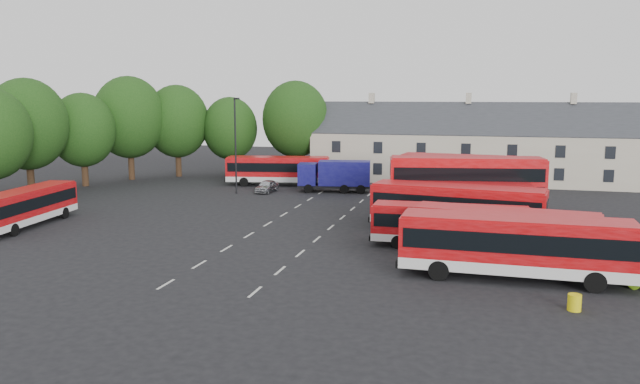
{
  "coord_description": "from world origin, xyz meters",
  "views": [
    {
      "loc": [
        15.94,
        -42.47,
        9.87
      ],
      "look_at": [
        3.41,
        4.86,
        2.2
      ],
      "focal_mm": 35.0,
      "sensor_mm": 36.0,
      "label": 1
    }
  ],
  "objects_px": {
    "bus_row_a": "(515,242)",
    "lamppost": "(236,143)",
    "box_truck": "(335,175)",
    "bus_west": "(27,204)",
    "bus_dd_south": "(466,184)",
    "silver_car": "(267,186)",
    "grit_bin": "(574,302)"
  },
  "relations": [
    {
      "from": "bus_row_a",
      "to": "lamppost",
      "type": "xyz_separation_m",
      "value": [
        -25.78,
        23.76,
        3.04
      ]
    },
    {
      "from": "bus_row_a",
      "to": "box_truck",
      "type": "relative_size",
      "value": 1.61
    },
    {
      "from": "bus_west",
      "to": "box_truck",
      "type": "bearing_deg",
      "value": -45.51
    },
    {
      "from": "box_truck",
      "to": "lamppost",
      "type": "distance_m",
      "value": 10.57
    },
    {
      "from": "bus_dd_south",
      "to": "silver_car",
      "type": "bearing_deg",
      "value": 146.81
    },
    {
      "from": "bus_west",
      "to": "grit_bin",
      "type": "relative_size",
      "value": 13.27
    },
    {
      "from": "bus_dd_south",
      "to": "bus_row_a",
      "type": "bearing_deg",
      "value": -89.18
    },
    {
      "from": "bus_dd_south",
      "to": "lamppost",
      "type": "distance_m",
      "value": 23.87
    },
    {
      "from": "box_truck",
      "to": "lamppost",
      "type": "bearing_deg",
      "value": -168.38
    },
    {
      "from": "bus_dd_south",
      "to": "bus_west",
      "type": "distance_m",
      "value": 33.95
    },
    {
      "from": "bus_row_a",
      "to": "bus_dd_south",
      "type": "relative_size",
      "value": 0.98
    },
    {
      "from": "bus_dd_south",
      "to": "box_truck",
      "type": "height_order",
      "value": "bus_dd_south"
    },
    {
      "from": "bus_dd_south",
      "to": "silver_car",
      "type": "distance_m",
      "value": 21.93
    },
    {
      "from": "bus_dd_south",
      "to": "grit_bin",
      "type": "distance_m",
      "value": 21.91
    },
    {
      "from": "box_truck",
      "to": "silver_car",
      "type": "height_order",
      "value": "box_truck"
    },
    {
      "from": "bus_row_a",
      "to": "bus_west",
      "type": "bearing_deg",
      "value": 172.85
    },
    {
      "from": "bus_west",
      "to": "box_truck",
      "type": "xyz_separation_m",
      "value": [
        18.55,
        22.39,
        0.08
      ]
    },
    {
      "from": "bus_row_a",
      "to": "silver_car",
      "type": "distance_m",
      "value": 34.35
    },
    {
      "from": "bus_row_a",
      "to": "grit_bin",
      "type": "height_order",
      "value": "bus_row_a"
    },
    {
      "from": "silver_car",
      "to": "grit_bin",
      "type": "xyz_separation_m",
      "value": [
        25.64,
        -29.72,
        -0.24
      ]
    },
    {
      "from": "bus_row_a",
      "to": "box_truck",
      "type": "xyz_separation_m",
      "value": [
        -16.41,
        27.36,
        -0.27
      ]
    },
    {
      "from": "bus_west",
      "to": "box_truck",
      "type": "height_order",
      "value": "box_truck"
    },
    {
      "from": "bus_dd_south",
      "to": "box_truck",
      "type": "distance_m",
      "value": 17.1
    },
    {
      "from": "bus_west",
      "to": "silver_car",
      "type": "relative_size",
      "value": 2.8
    },
    {
      "from": "silver_car",
      "to": "lamppost",
      "type": "relative_size",
      "value": 0.38
    },
    {
      "from": "bus_row_a",
      "to": "silver_car",
      "type": "xyz_separation_m",
      "value": [
        -23.13,
        25.36,
        -1.44
      ]
    },
    {
      "from": "grit_bin",
      "to": "bus_west",
      "type": "bearing_deg",
      "value": 166.01
    },
    {
      "from": "bus_west",
      "to": "lamppost",
      "type": "relative_size",
      "value": 1.07
    },
    {
      "from": "lamppost",
      "to": "silver_car",
      "type": "bearing_deg",
      "value": 31.03
    },
    {
      "from": "bus_row_a",
      "to": "bus_dd_south",
      "type": "height_order",
      "value": "bus_dd_south"
    },
    {
      "from": "grit_bin",
      "to": "lamppost",
      "type": "distance_m",
      "value": 40.17
    },
    {
      "from": "bus_dd_south",
      "to": "silver_car",
      "type": "height_order",
      "value": "bus_dd_south"
    }
  ]
}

